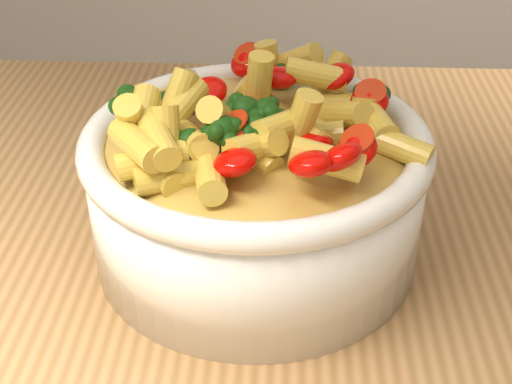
{
  "coord_description": "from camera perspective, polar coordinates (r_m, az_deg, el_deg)",
  "views": [
    {
      "loc": [
        -0.09,
        -0.45,
        1.26
      ],
      "look_at": [
        -0.12,
        0.02,
        0.96
      ],
      "focal_mm": 50.0,
      "sensor_mm": 36.0,
      "label": 1
    }
  ],
  "objects": [
    {
      "name": "serving_bowl",
      "position": [
        0.55,
        0.0,
        0.12
      ],
      "size": [
        0.26,
        0.26,
        0.11
      ],
      "color": "white",
      "rests_on": "table"
    },
    {
      "name": "pasta_salad",
      "position": [
        0.52,
        0.0,
        6.67
      ],
      "size": [
        0.21,
        0.21,
        0.05
      ],
      "color": "#FACA4F",
      "rests_on": "serving_bowl"
    },
    {
      "name": "table",
      "position": [
        0.65,
        10.41,
        -12.88
      ],
      "size": [
        1.2,
        0.8,
        0.9
      ],
      "color": "#B6804E",
      "rests_on": "ground"
    }
  ]
}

